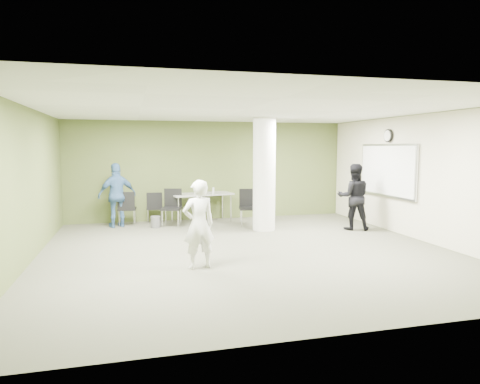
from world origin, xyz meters
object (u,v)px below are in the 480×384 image
object	(u,v)px
chair_back_left	(127,206)
folding_table	(201,195)
man_black	(354,197)
man_blue	(117,195)
woman_white	(199,224)

from	to	relation	value
chair_back_left	folding_table	bearing A→B (deg)	-171.75
chair_back_left	man_black	xyz separation A→B (m)	(5.53, -1.90, 0.30)
man_black	man_blue	bearing A→B (deg)	1.75
folding_table	woman_white	distance (m)	4.57
man_black	folding_table	bearing A→B (deg)	-10.62
man_black	woman_white	bearing A→B (deg)	49.21
folding_table	man_black	distance (m)	4.07
folding_table	man_black	world-z (taller)	man_black
woman_white	chair_back_left	bearing A→B (deg)	-84.56
woman_white	folding_table	bearing A→B (deg)	-110.00
woman_white	man_black	xyz separation A→B (m)	(4.31, 2.47, 0.07)
woman_white	man_black	distance (m)	4.97
man_blue	woman_white	bearing A→B (deg)	90.20
folding_table	man_black	bearing A→B (deg)	-41.45
folding_table	man_blue	distance (m)	2.24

